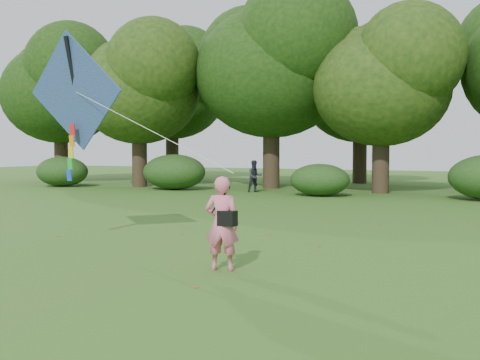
% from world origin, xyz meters
% --- Properties ---
extents(ground, '(100.00, 100.00, 0.00)m').
position_xyz_m(ground, '(0.00, 0.00, 0.00)').
color(ground, '#265114').
rests_on(ground, ground).
extents(man_kite_flyer, '(0.66, 0.51, 1.62)m').
position_xyz_m(man_kite_flyer, '(-0.29, 0.90, 0.81)').
color(man_kite_flyer, pink).
rests_on(man_kite_flyer, ground).
extents(bystander_left, '(0.94, 0.93, 1.53)m').
position_xyz_m(bystander_left, '(-7.56, 17.99, 0.76)').
color(bystander_left, '#252732').
rests_on(bystander_left, ground).
extents(crossbody_bag, '(0.43, 0.20, 0.68)m').
position_xyz_m(crossbody_bag, '(-0.17, 0.87, 0.92)').
color(crossbody_bag, black).
rests_on(crossbody_bag, ground).
extents(flying_kite, '(6.16, 2.02, 3.35)m').
position_xyz_m(flying_kite, '(-4.84, 2.43, 3.34)').
color(flying_kite, '#284BB0').
rests_on(flying_kite, ground).
extents(tree_line, '(54.70, 15.30, 9.48)m').
position_xyz_m(tree_line, '(1.67, 22.88, 5.60)').
color(tree_line, '#3A2D1E').
rests_on(tree_line, ground).
extents(shrub_band, '(39.15, 3.22, 1.88)m').
position_xyz_m(shrub_band, '(-0.72, 17.60, 0.86)').
color(shrub_band, '#264919').
rests_on(shrub_band, ground).
extents(fallen_leaves, '(8.90, 10.42, 0.01)m').
position_xyz_m(fallen_leaves, '(-0.90, 5.57, 0.01)').
color(fallen_leaves, brown).
rests_on(fallen_leaves, ground).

